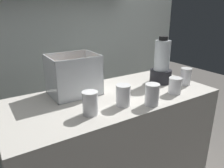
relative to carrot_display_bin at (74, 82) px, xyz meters
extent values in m
cube|color=beige|center=(0.20, -0.16, -0.53)|extent=(1.40, 0.64, 0.90)
cube|color=silver|center=(0.20, 0.61, 0.27)|extent=(2.60, 0.04, 2.50)
cube|color=white|center=(0.00, 0.00, -0.08)|extent=(0.31, 0.25, 0.01)
cube|color=white|center=(0.00, -0.12, 0.05)|extent=(0.31, 0.01, 0.27)
cube|color=white|center=(0.00, 0.13, 0.05)|extent=(0.31, 0.01, 0.27)
cube|color=white|center=(-0.15, 0.00, 0.05)|extent=(0.01, 0.25, 0.27)
cube|color=white|center=(0.15, 0.00, 0.05)|extent=(0.01, 0.25, 0.27)
cone|color=orange|center=(-0.04, -0.02, -0.06)|extent=(0.07, 0.15, 0.03)
cone|color=orange|center=(0.00, 0.01, -0.06)|extent=(0.08, 0.20, 0.03)
cone|color=orange|center=(0.02, 0.01, -0.06)|extent=(0.18, 0.14, 0.03)
cone|color=orange|center=(-0.01, 0.00, -0.06)|extent=(0.18, 0.13, 0.03)
cone|color=orange|center=(0.03, 0.01, -0.03)|extent=(0.14, 0.07, 0.03)
cone|color=orange|center=(0.00, 0.00, -0.04)|extent=(0.05, 0.16, 0.03)
cone|color=orange|center=(0.00, 0.00, -0.04)|extent=(0.04, 0.19, 0.02)
cone|color=orange|center=(0.06, -0.03, -0.04)|extent=(0.09, 0.15, 0.02)
cone|color=orange|center=(-0.02, -0.02, 0.01)|extent=(0.18, 0.11, 0.03)
cone|color=orange|center=(0.07, -0.02, -0.02)|extent=(0.07, 0.14, 0.02)
cone|color=orange|center=(-0.01, 0.02, -0.01)|extent=(0.09, 0.18, 0.03)
cone|color=orange|center=(-0.04, 0.00, -0.01)|extent=(0.20, 0.03, 0.03)
cone|color=orange|center=(0.04, -0.01, 0.04)|extent=(0.13, 0.12, 0.03)
cone|color=orange|center=(-0.03, 0.01, 0.05)|extent=(0.08, 0.18, 0.03)
cylinder|color=black|center=(0.66, -0.14, -0.03)|extent=(0.16, 0.16, 0.10)
cylinder|color=silver|center=(0.66, -0.14, 0.13)|extent=(0.12, 0.12, 0.22)
cylinder|color=yellow|center=(0.66, -0.14, 0.04)|extent=(0.11, 0.11, 0.04)
cylinder|color=black|center=(0.66, -0.14, 0.25)|extent=(0.06, 0.06, 0.03)
cylinder|color=white|center=(-0.05, -0.33, -0.02)|extent=(0.08, 0.08, 0.12)
cylinder|color=red|center=(-0.05, -0.33, -0.04)|extent=(0.08, 0.08, 0.09)
cylinder|color=white|center=(-0.05, -0.33, 0.04)|extent=(0.09, 0.09, 0.01)
cylinder|color=white|center=(0.17, -0.33, -0.02)|extent=(0.08, 0.08, 0.12)
cylinder|color=yellow|center=(0.17, -0.33, -0.03)|extent=(0.08, 0.08, 0.11)
cylinder|color=white|center=(0.17, -0.33, 0.04)|extent=(0.09, 0.09, 0.01)
cylinder|color=white|center=(0.32, -0.41, -0.02)|extent=(0.08, 0.08, 0.12)
cylinder|color=maroon|center=(0.32, -0.41, -0.04)|extent=(0.08, 0.08, 0.09)
cylinder|color=white|center=(0.32, -0.41, 0.04)|extent=(0.09, 0.09, 0.01)
cylinder|color=white|center=(0.57, -0.36, -0.03)|extent=(0.08, 0.08, 0.10)
cylinder|color=orange|center=(0.57, -0.36, -0.05)|extent=(0.08, 0.08, 0.07)
cylinder|color=white|center=(0.57, -0.36, 0.02)|extent=(0.09, 0.09, 0.01)
cylinder|color=white|center=(0.78, -0.28, -0.02)|extent=(0.08, 0.08, 0.12)
cylinder|color=maroon|center=(0.78, -0.28, -0.04)|extent=(0.07, 0.07, 0.09)
cylinder|color=white|center=(0.78, -0.28, 0.04)|extent=(0.08, 0.08, 0.01)
camera|label=1|loc=(-0.52, -1.27, 0.46)|focal=34.51mm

